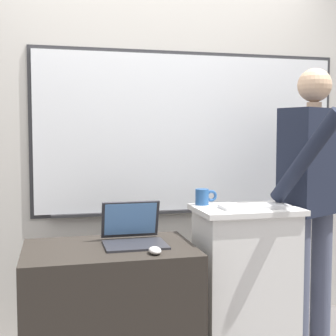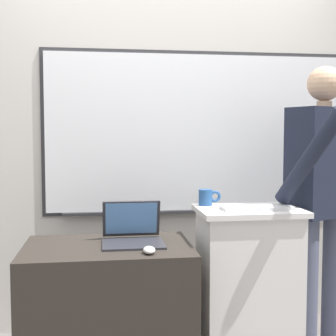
{
  "view_description": "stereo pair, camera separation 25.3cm",
  "coord_description": "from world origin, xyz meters",
  "px_view_note": "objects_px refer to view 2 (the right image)",
  "views": [
    {
      "loc": [
        -0.67,
        -2.03,
        1.35
      ],
      "look_at": [
        -0.07,
        0.43,
        1.17
      ],
      "focal_mm": 50.0,
      "sensor_mm": 36.0,
      "label": 1
    },
    {
      "loc": [
        -0.42,
        -2.07,
        1.35
      ],
      "look_at": [
        -0.07,
        0.43,
        1.17
      ],
      "focal_mm": 50.0,
      "sensor_mm": 36.0,
      "label": 2
    }
  ],
  "objects_px": {
    "computer_mouse_by_laptop": "(149,250)",
    "coffee_mug": "(207,197)",
    "side_desk": "(108,317)",
    "person_presenter": "(323,189)",
    "lectern_podium": "(248,290)",
    "wireless_keyboard": "(256,208)",
    "laptop": "(132,230)"
  },
  "relations": [
    {
      "from": "person_presenter",
      "to": "computer_mouse_by_laptop",
      "type": "xyz_separation_m",
      "value": [
        -1.09,
        -0.4,
        -0.24
      ]
    },
    {
      "from": "lectern_podium",
      "to": "laptop",
      "type": "relative_size",
      "value": 2.91
    },
    {
      "from": "wireless_keyboard",
      "to": "coffee_mug",
      "type": "height_order",
      "value": "coffee_mug"
    },
    {
      "from": "person_presenter",
      "to": "lectern_podium",
      "type": "bearing_deg",
      "value": 168.31
    },
    {
      "from": "lectern_podium",
      "to": "wireless_keyboard",
      "type": "xyz_separation_m",
      "value": [
        0.03,
        -0.05,
        0.48
      ]
    },
    {
      "from": "person_presenter",
      "to": "computer_mouse_by_laptop",
      "type": "height_order",
      "value": "person_presenter"
    },
    {
      "from": "person_presenter",
      "to": "laptop",
      "type": "xyz_separation_m",
      "value": [
        -1.16,
        -0.13,
        -0.19
      ]
    },
    {
      "from": "laptop",
      "to": "side_desk",
      "type": "bearing_deg",
      "value": -153.08
    },
    {
      "from": "wireless_keyboard",
      "to": "computer_mouse_by_laptop",
      "type": "relative_size",
      "value": 3.86
    },
    {
      "from": "laptop",
      "to": "lectern_podium",
      "type": "bearing_deg",
      "value": 0.17
    },
    {
      "from": "lectern_podium",
      "to": "coffee_mug",
      "type": "distance_m",
      "value": 0.57
    },
    {
      "from": "side_desk",
      "to": "person_presenter",
      "type": "relative_size",
      "value": 0.5
    },
    {
      "from": "computer_mouse_by_laptop",
      "to": "side_desk",
      "type": "bearing_deg",
      "value": 135.55
    },
    {
      "from": "lectern_podium",
      "to": "person_presenter",
      "type": "xyz_separation_m",
      "value": [
        0.5,
        0.13,
        0.55
      ]
    },
    {
      "from": "side_desk",
      "to": "person_presenter",
      "type": "height_order",
      "value": "person_presenter"
    },
    {
      "from": "lectern_podium",
      "to": "wireless_keyboard",
      "type": "bearing_deg",
      "value": -62.74
    },
    {
      "from": "wireless_keyboard",
      "to": "side_desk",
      "type": "bearing_deg",
      "value": -178.72
    },
    {
      "from": "lectern_podium",
      "to": "laptop",
      "type": "xyz_separation_m",
      "value": [
        -0.65,
        -0.0,
        0.36
      ]
    },
    {
      "from": "person_presenter",
      "to": "laptop",
      "type": "bearing_deg",
      "value": 160.21
    },
    {
      "from": "wireless_keyboard",
      "to": "computer_mouse_by_laptop",
      "type": "xyz_separation_m",
      "value": [
        -0.61,
        -0.21,
        -0.16
      ]
    },
    {
      "from": "side_desk",
      "to": "lectern_podium",
      "type": "bearing_deg",
      "value": 5.07
    },
    {
      "from": "laptop",
      "to": "wireless_keyboard",
      "type": "distance_m",
      "value": 0.69
    },
    {
      "from": "lectern_podium",
      "to": "wireless_keyboard",
      "type": "relative_size",
      "value": 2.44
    },
    {
      "from": "computer_mouse_by_laptop",
      "to": "coffee_mug",
      "type": "relative_size",
      "value": 0.76
    },
    {
      "from": "lectern_podium",
      "to": "coffee_mug",
      "type": "relative_size",
      "value": 7.15
    },
    {
      "from": "laptop",
      "to": "person_presenter",
      "type": "bearing_deg",
      "value": 6.59
    },
    {
      "from": "side_desk",
      "to": "wireless_keyboard",
      "type": "xyz_separation_m",
      "value": [
        0.81,
        0.02,
        0.56
      ]
    },
    {
      "from": "side_desk",
      "to": "computer_mouse_by_laptop",
      "type": "xyz_separation_m",
      "value": [
        0.2,
        -0.2,
        0.4
      ]
    },
    {
      "from": "side_desk",
      "to": "laptop",
      "type": "relative_size",
      "value": 2.71
    },
    {
      "from": "computer_mouse_by_laptop",
      "to": "coffee_mug",
      "type": "xyz_separation_m",
      "value": [
        0.38,
        0.4,
        0.2
      ]
    },
    {
      "from": "side_desk",
      "to": "computer_mouse_by_laptop",
      "type": "relative_size",
      "value": 8.78
    },
    {
      "from": "computer_mouse_by_laptop",
      "to": "person_presenter",
      "type": "bearing_deg",
      "value": 20.04
    }
  ]
}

